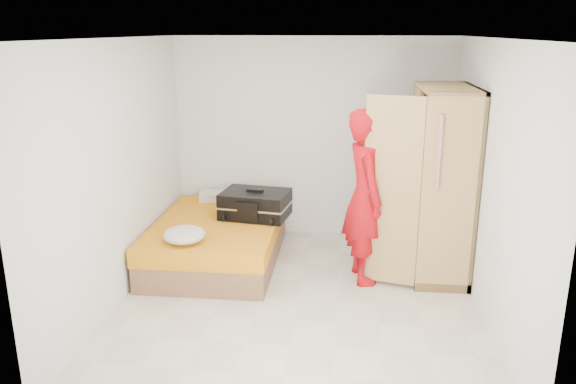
# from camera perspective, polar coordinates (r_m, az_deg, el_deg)

# --- Properties ---
(room) EXTENTS (4.00, 4.02, 2.60)m
(room) POSITION_cam_1_polar(r_m,az_deg,el_deg) (5.43, 1.14, 1.51)
(room) COLOR beige
(room) RESTS_ON ground
(bed) EXTENTS (1.42, 2.02, 0.50)m
(bed) POSITION_cam_1_polar(r_m,az_deg,el_deg) (6.76, -7.16, -4.94)
(bed) COLOR #89603E
(bed) RESTS_ON ground
(wardrobe) EXTENTS (1.16, 1.20, 2.10)m
(wardrobe) POSITION_cam_1_polar(r_m,az_deg,el_deg) (6.40, 14.89, 0.45)
(wardrobe) COLOR tan
(wardrobe) RESTS_ON ground
(person) EXTENTS (0.59, 0.78, 1.90)m
(person) POSITION_cam_1_polar(r_m,az_deg,el_deg) (6.07, 7.83, -0.46)
(person) COLOR red
(person) RESTS_ON ground
(suitcase) EXTENTS (0.88, 0.70, 0.34)m
(suitcase) POSITION_cam_1_polar(r_m,az_deg,el_deg) (6.75, -3.35, -1.26)
(suitcase) COLOR black
(suitcase) RESTS_ON bed
(round_cushion) EXTENTS (0.44, 0.44, 0.17)m
(round_cushion) POSITION_cam_1_polar(r_m,az_deg,el_deg) (6.05, -10.49, -4.30)
(round_cushion) COLOR beige
(round_cushion) RESTS_ON bed
(pillow) EXTENTS (0.61, 0.36, 0.11)m
(pillow) POSITION_cam_1_polar(r_m,az_deg,el_deg) (7.47, -6.68, -0.40)
(pillow) COLOR beige
(pillow) RESTS_ON bed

